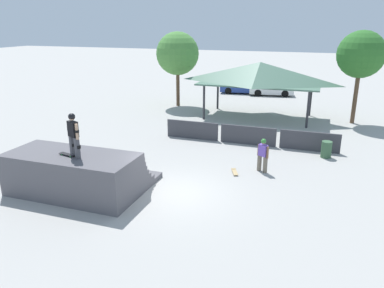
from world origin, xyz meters
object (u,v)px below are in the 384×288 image
skateboard_on_ground (235,172)px  tree_beside_pavilion (178,54)px  bystander_walking (263,152)px  tree_far_back (361,55)px  skater_on_deck (73,132)px  trash_bin (326,149)px  skateboard_on_deck (68,154)px  parked_car_blue (242,87)px  parked_car_white (271,89)px

skateboard_on_ground → tree_beside_pavilion: bearing=9.0°
bystander_walking → tree_far_back: size_ratio=0.26×
skater_on_deck → trash_bin: bearing=66.9°
bystander_walking → tree_beside_pavilion: 15.48m
skateboard_on_deck → trash_bin: 12.53m
trash_bin → parked_car_blue: bearing=115.6°
bystander_walking → parked_car_white: (-2.39, 19.50, -0.33)m
parked_car_white → skateboard_on_deck: bearing=-110.1°
trash_bin → parked_car_white: parked_car_white is taller
skateboard_on_ground → trash_bin: trash_bin is taller
bystander_walking → parked_car_blue: 20.31m
skateboard_on_ground → parked_car_white: parked_car_white is taller
bystander_walking → trash_bin: bystander_walking is taller
skater_on_deck → bystander_walking: (6.32, 5.13, -1.75)m
parked_car_blue → parked_car_white: bearing=-9.2°
skater_on_deck → parked_car_white: skater_on_deck is taller
bystander_walking → parked_car_blue: size_ratio=0.37×
parked_car_blue → tree_far_back: bearing=-48.7°
tree_far_back → trash_bin: tree_far_back is taller
skateboard_on_deck → trash_bin: bearing=51.6°
trash_bin → parked_car_white: (-5.16, 16.48, 0.18)m
skateboard_on_ground → parked_car_blue: (-4.05, 20.21, 0.54)m
skateboard_on_deck → tree_beside_pavilion: 17.58m
parked_car_blue → skateboard_on_deck: bearing=-100.0°
skateboard_on_ground → trash_bin: 5.34m
trash_bin → parked_car_blue: 18.42m
skateboard_on_deck → skateboard_on_ground: 7.34m
bystander_walking → skateboard_on_ground: 1.56m
tree_beside_pavilion → tree_far_back: size_ratio=0.97×
skateboard_on_ground → bystander_walking: bearing=-85.7°
trash_bin → parked_car_blue: size_ratio=0.20×
skateboard_on_ground → parked_car_blue: size_ratio=0.19×
skateboard_on_deck → tree_far_back: size_ratio=0.13×
skater_on_deck → parked_car_white: size_ratio=0.40×
skater_on_deck → skateboard_on_deck: 1.01m
tree_beside_pavilion → tree_far_back: tree_far_back is taller
tree_far_back → bystander_walking: bearing=-111.9°
skateboard_on_deck → skateboard_on_ground: size_ratio=1.00×
skateboard_on_deck → parked_car_white: size_ratio=0.19×
skateboard_on_deck → parked_car_white: bearing=91.1°
skateboard_on_deck → tree_far_back: tree_far_back is taller
tree_far_back → parked_car_white: bearing=128.4°
skateboard_on_ground → parked_car_white: (-1.24, 20.08, 0.54)m
parked_car_white → skateboard_on_ground: bearing=-96.7°
bystander_walking → parked_car_white: bearing=-53.5°
skater_on_deck → bystander_walking: size_ratio=1.08×
bystander_walking → trash_bin: (2.76, 3.02, -0.51)m
bystander_walking → tree_far_back: bearing=-82.3°
tree_beside_pavilion → trash_bin: 15.36m
skateboard_on_deck → parked_car_blue: (1.50, 24.70, -1.15)m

